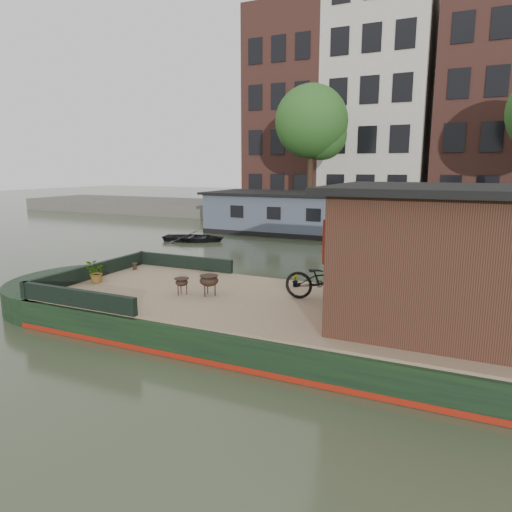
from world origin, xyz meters
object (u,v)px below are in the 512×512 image
at_px(bicycle, 326,280).
at_px(brazier_front, 182,286).
at_px(brazier_rear, 209,285).
at_px(dinghy, 194,235).
at_px(cabin, 447,256).

height_order(bicycle, brazier_front, bicycle).
relative_size(brazier_rear, dinghy, 0.16).
xyz_separation_m(bicycle, brazier_rear, (-2.40, -0.63, -0.23)).
distance_m(bicycle, dinghy, 12.68).
xyz_separation_m(bicycle, dinghy, (-8.91, 8.99, -0.80)).
bearing_deg(cabin, brazier_rear, -178.41).
distance_m(cabin, brazier_front, 5.36).
bearing_deg(bicycle, brazier_rear, 101.84).
height_order(brazier_front, brazier_rear, brazier_rear).
xyz_separation_m(bicycle, brazier_front, (-2.98, -0.81, -0.27)).
relative_size(cabin, brazier_front, 10.91).
distance_m(brazier_front, brazier_rear, 0.61).
bearing_deg(bicycle, brazier_front, 102.35).
distance_m(cabin, bicycle, 2.45).
height_order(brazier_rear, dinghy, brazier_rear).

